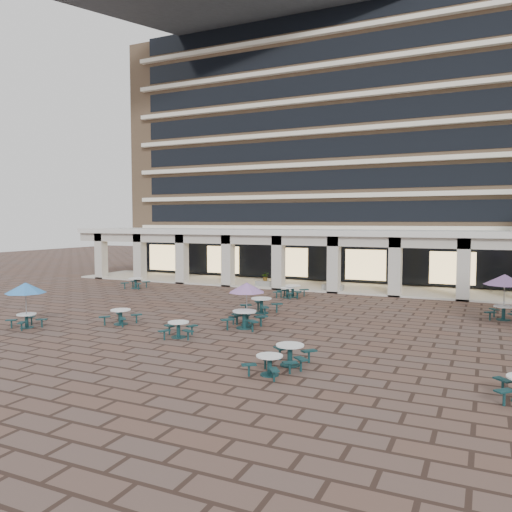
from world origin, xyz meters
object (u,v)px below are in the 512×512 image
object	(u,v)px
picnic_table_2	(290,353)
planter_right	(333,285)
planter_left	(266,282)
picnic_table_1	(178,328)

from	to	relation	value
picnic_table_2	planter_right	bearing A→B (deg)	97.15
picnic_table_2	planter_left	distance (m)	20.59
planter_left	picnic_table_2	bearing A→B (deg)	-63.87
picnic_table_1	planter_left	xyz separation A→B (m)	(-3.16, 16.57, 0.01)
picnic_table_2	planter_right	distance (m)	18.87
picnic_table_1	picnic_table_2	distance (m)	6.21
picnic_table_2	planter_right	xyz separation A→B (m)	(-3.78, 18.48, 0.02)
planter_right	planter_left	bearing A→B (deg)	180.00
picnic_table_1	picnic_table_2	bearing A→B (deg)	-40.73
picnic_table_2	planter_right	size ratio (longest dim) A/B	1.17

